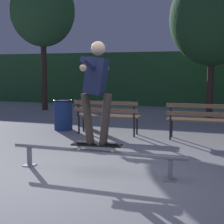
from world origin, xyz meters
TOP-DOWN VIEW (x-y plane):
  - ground_plane at (0.00, 0.00)m, footprint 90.00×90.00m
  - hedge_backdrop at (0.00, 10.32)m, footprint 24.00×1.20m
  - grind_rail at (0.00, 0.30)m, footprint 2.84×0.18m
  - skateboard at (0.03, 0.30)m, footprint 0.80×0.28m
  - skateboarder at (0.04, 0.30)m, footprint 0.63×1.40m
  - park_bench_leftmost at (-0.81, 3.18)m, footprint 1.61×0.47m
  - park_bench_left_center at (1.46, 3.18)m, footprint 1.61×0.47m
  - tree_behind_benches at (1.48, 7.05)m, footprint 2.78×2.78m
  - tree_far_left at (-4.78, 7.13)m, footprint 2.47×2.47m
  - trash_can at (-2.12, 3.45)m, footprint 0.52×0.52m

SIDE VIEW (x-z plane):
  - ground_plane at x=0.00m, z-range 0.00..0.00m
  - grind_rail at x=0.00m, z-range 0.10..0.46m
  - trash_can at x=-2.12m, z-range 0.01..0.81m
  - skateboard at x=0.03m, z-range 0.39..0.48m
  - park_bench_leftmost at x=-0.81m, z-range 0.10..0.98m
  - park_bench_left_center at x=1.46m, z-range 0.10..0.98m
  - hedge_backdrop at x=0.00m, z-range 0.00..2.35m
  - skateboarder at x=0.04m, z-range 0.59..2.15m
  - tree_behind_benches at x=1.48m, z-range 0.85..5.62m
  - tree_far_left at x=-4.78m, z-range 1.21..6.40m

